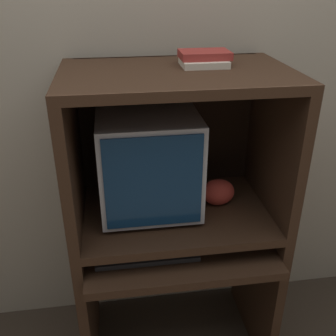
# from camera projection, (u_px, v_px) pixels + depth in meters

# --- Properties ---
(wall_back) EXTENTS (6.00, 0.06, 2.60)m
(wall_back) POSITION_uv_depth(u_px,v_px,m) (164.00, 71.00, 1.73)
(wall_back) COLOR #B2A893
(wall_back) RESTS_ON ground_plane
(desk_base) EXTENTS (0.85, 0.60, 0.68)m
(desk_base) POSITION_uv_depth(u_px,v_px,m) (176.00, 282.00, 1.81)
(desk_base) COLOR #382316
(desk_base) RESTS_ON ground_plane
(desk_monitor_shelf) EXTENTS (0.85, 0.54, 0.11)m
(desk_monitor_shelf) POSITION_uv_depth(u_px,v_px,m) (175.00, 215.00, 1.69)
(desk_monitor_shelf) COLOR #382316
(desk_monitor_shelf) RESTS_ON desk_base
(hutch_upper) EXTENTS (0.85, 0.54, 0.59)m
(hutch_upper) POSITION_uv_depth(u_px,v_px,m) (175.00, 121.00, 1.53)
(hutch_upper) COLOR #382316
(hutch_upper) RESTS_ON desk_monitor_shelf
(crt_monitor) EXTENTS (0.40, 0.40, 0.42)m
(crt_monitor) POSITION_uv_depth(u_px,v_px,m) (148.00, 161.00, 1.60)
(crt_monitor) COLOR #B2B2B7
(crt_monitor) RESTS_ON desk_monitor_shelf
(keyboard) EXTENTS (0.41, 0.13, 0.03)m
(keyboard) POSITION_uv_depth(u_px,v_px,m) (147.00, 253.00, 1.57)
(keyboard) COLOR #2D2D30
(keyboard) RESTS_ON desk_base
(mouse) EXTENTS (0.07, 0.05, 0.03)m
(mouse) POSITION_uv_depth(u_px,v_px,m) (209.00, 245.00, 1.61)
(mouse) COLOR #B7B7B7
(mouse) RESTS_ON desk_base
(snack_bag) EXTENTS (0.14, 0.11, 0.12)m
(snack_bag) POSITION_uv_depth(u_px,v_px,m) (218.00, 192.00, 1.70)
(snack_bag) COLOR #BC382D
(snack_bag) RESTS_ON desk_monitor_shelf
(book_stack) EXTENTS (0.19, 0.15, 0.05)m
(book_stack) POSITION_uv_depth(u_px,v_px,m) (204.00, 58.00, 1.47)
(book_stack) COLOR beige
(book_stack) RESTS_ON hutch_upper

